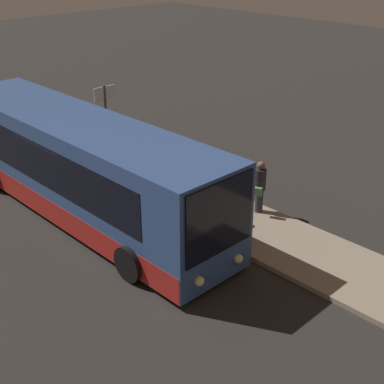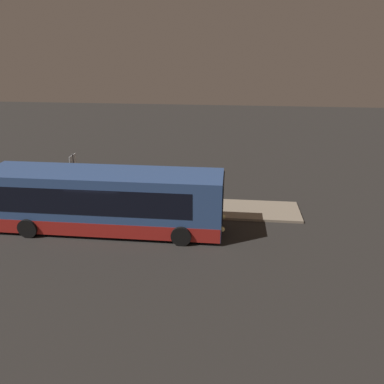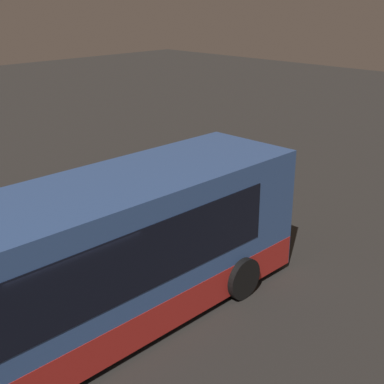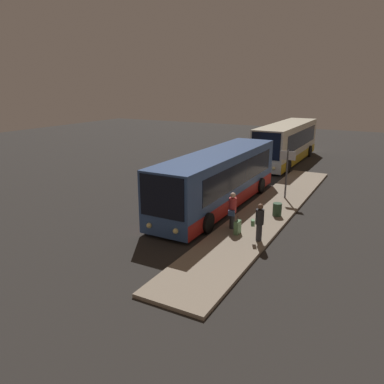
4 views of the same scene
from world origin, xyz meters
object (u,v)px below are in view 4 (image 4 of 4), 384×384
Objects in this scene: sign_post at (287,167)px; bus_lead at (219,179)px; passenger_boarding at (259,221)px; passenger_waiting at (232,209)px; trash_bin at (277,209)px; bus_second at (287,143)px; suitcase at (237,227)px.

bus_lead is at bearing -47.57° from sign_post.
passenger_waiting is (-0.74, -1.51, 0.05)m from passenger_boarding.
passenger_boarding is at bearing 3.51° from trash_bin.
bus_lead is 4.11× the size of sign_post.
trash_bin is (14.30, 3.44, -1.17)m from bus_second.
bus_lead is 4.61m from suitcase.
passenger_waiting is at bearing -135.86° from suitcase.
bus_second is 11.47m from sign_post.
suitcase is 6.56m from sign_post.
sign_post reaches higher than passenger_waiting.
suitcase is at bearing -15.06° from trash_bin.
trash_bin is (-2.68, 1.30, -0.60)m from passenger_waiting.
sign_post is (-2.71, 2.96, 0.47)m from bus_lead.
bus_second reaches higher than passenger_boarding.
suitcase is at bearing 51.86° from passenger_boarding.
suitcase is at bearing 35.26° from bus_lead.
passenger_waiting is 2.03× the size of suitcase.
bus_lead is at bearing -144.74° from suitcase.
passenger_boarding is at bearing 42.79° from bus_lead.
bus_lead reaches higher than suitcase.
bus_lead is at bearing -68.84° from passenger_waiting.
passenger_boarding is 1.24m from suitcase.
trash_bin is at bearing 81.44° from bus_lead.
sign_post is 3.58m from trash_bin.
passenger_waiting is 0.91m from suitcase.
trash_bin is at bearing -128.52° from passenger_waiting.
bus_second is at bearing 180.00° from bus_lead.
passenger_boarding is at bearing 11.63° from bus_second.
bus_second is 17.12m from passenger_waiting.
bus_second is 18.08× the size of trash_bin.
passenger_boarding is 3.47m from trash_bin.
suitcase is (17.45, 2.59, -1.19)m from bus_second.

